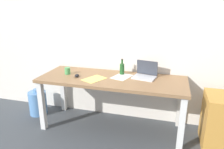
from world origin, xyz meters
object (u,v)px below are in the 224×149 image
Objects in this scene: desk at (112,85)px; beer_bottle at (122,69)px; laptop_right at (145,74)px; coffee_mug at (67,71)px; filing_cabinet at (220,121)px; water_cooler_jug at (38,103)px; computer_mouse at (77,76)px.

desk is 8.88× the size of beer_bottle.
laptop_right is 0.34m from beer_bottle.
coffee_mug reaches higher than filing_cabinet.
desk is at bearing -160.79° from laptop_right.
filing_cabinet is at bearing -2.12° from water_cooler_jug.
coffee_mug reaches higher than computer_mouse.
coffee_mug reaches higher than desk.
laptop_right is (0.42, 0.15, 0.14)m from desk.
water_cooler_jug is at bearing 153.17° from computer_mouse.
computer_mouse is 0.23× the size of water_cooler_jug.
coffee_mug is 2.10m from filing_cabinet.
filing_cabinet is (1.87, 0.04, -0.44)m from computer_mouse.
laptop_right is 0.50× the size of filing_cabinet.
beer_bottle is 0.64m from computer_mouse.
water_cooler_jug is at bearing 177.19° from desk.
beer_bottle is 0.78m from coffee_mug.
laptop_right reaches higher than desk.
beer_bottle is 2.34× the size of coffee_mug.
desk is at bearing -2.81° from water_cooler_jug.
filing_cabinet is (1.30, -0.24, -0.50)m from beer_bottle.
laptop_right is 0.93m from computer_mouse.
filing_cabinet is at bearing -15.28° from computer_mouse.
water_cooler_jug is at bearing -174.12° from beer_bottle.
coffee_mug is (-0.18, 0.08, 0.03)m from computer_mouse.
desk is 0.47m from laptop_right.
beer_bottle reaches higher than filing_cabinet.
coffee_mug is at bearing 140.56° from computer_mouse.
computer_mouse reaches higher than desk.
laptop_right reaches higher than coffee_mug.
laptop_right is at bearing 7.96° from coffee_mug.
filing_cabinet reaches higher than water_cooler_jug.
water_cooler_jug is 2.66m from filing_cabinet.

